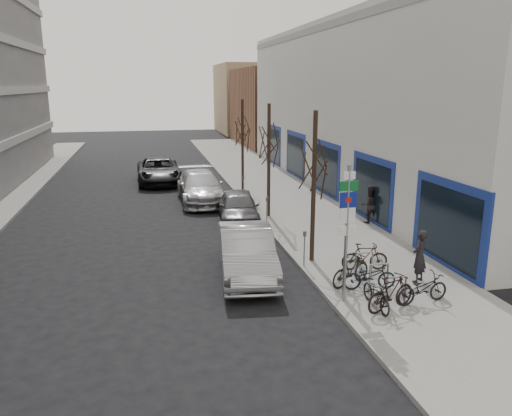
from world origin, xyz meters
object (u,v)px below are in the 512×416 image
meter_back (243,185)px  parked_car_back (201,187)px  tree_near (315,152)px  bike_near_left (377,292)px  bike_mid_inner (351,270)px  bike_far_curb (423,286)px  pedestrian_far (369,204)px  pedestrian_near (419,256)px  bike_rack (379,273)px  highway_sign_pole (347,225)px  parked_car_mid (239,207)px  meter_mid (267,208)px  bike_far_inner (365,256)px  tree_mid (269,134)px  bike_near_right (391,292)px  tree_far (242,124)px  parked_car_front (246,252)px  bike_mid_curb (370,274)px  lane_car (159,171)px  meter_front (304,245)px

meter_back → parked_car_back: (-2.35, 0.30, -0.08)m
tree_near → parked_car_back: 11.62m
bike_near_left → bike_mid_inner: 1.71m
bike_mid_inner → bike_far_curb: bike_far_curb is taller
pedestrian_far → pedestrian_near: bearing=81.5°
bike_rack → parked_car_back: parked_car_back is taller
highway_sign_pole → parked_car_mid: highway_sign_pole is taller
meter_mid → bike_far_inner: 6.61m
tree_mid → bike_near_right: bearing=-85.6°
tree_far → bike_far_inner: (1.44, -14.33, -3.46)m
bike_far_curb → bike_rack: bearing=23.3°
parked_car_front → parked_car_back: (-0.28, 11.33, 0.01)m
bike_mid_curb → parked_car_mid: parked_car_mid is taller
parked_car_back → bike_near_right: bearing=-76.9°
lane_car → pedestrian_near: (7.60, -19.57, 0.20)m
bike_rack → tree_far: 16.31m
meter_mid → parked_car_mid: (-1.11, 1.05, -0.15)m
bike_mid_curb → bike_far_curb: (1.06, -1.27, 0.01)m
bike_rack → tree_near: 4.66m
bike_mid_inner → bike_near_left: bearing=155.4°
tree_mid → parked_car_back: tree_mid is taller
meter_back → lane_car: 7.81m
bike_mid_curb → parked_car_mid: bearing=22.9°
bike_far_inner → lane_car: lane_car is taller
bike_near_right → pedestrian_near: (1.86, 1.73, 0.33)m
bike_rack → bike_mid_inner: 0.86m
meter_mid → highway_sign_pole: bearing=-88.3°
tree_near → parked_car_front: tree_near is taller
bike_rack → parked_car_mid: 9.37m
highway_sign_pole → meter_front: highway_sign_pole is taller
parked_car_mid → parked_car_back: (-1.24, 4.75, 0.07)m
bike_far_curb → parked_car_back: 15.70m
bike_rack → lane_car: lane_car is taller
bike_far_inner → parked_car_front: 4.04m
tree_mid → parked_car_back: (-2.80, 4.30, -3.27)m
bike_mid_inner → parked_car_back: (-3.26, 13.26, 0.17)m
tree_far → parked_car_front: 14.15m
meter_front → bike_near_right: bearing=-71.7°
highway_sign_pole → parked_car_mid: (-1.36, 9.56, -1.69)m
tree_mid → lane_car: (-4.90, 10.41, -3.29)m
highway_sign_pole → tree_near: (0.20, 3.51, 1.65)m
parked_car_front → tree_mid: bearing=76.5°
meter_front → meter_mid: 5.50m
meter_back → parked_car_mid: 4.59m
highway_sign_pole → meter_back: size_ratio=3.31×
meter_back → lane_car: size_ratio=0.22×
meter_back → parked_car_mid: (-1.11, -4.45, -0.15)m
parked_car_back → bike_far_inner: bearing=-71.0°
bike_mid_curb → parked_car_front: (-3.42, 2.36, 0.17)m
tree_near → parked_car_back: (-2.80, 10.80, -3.27)m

